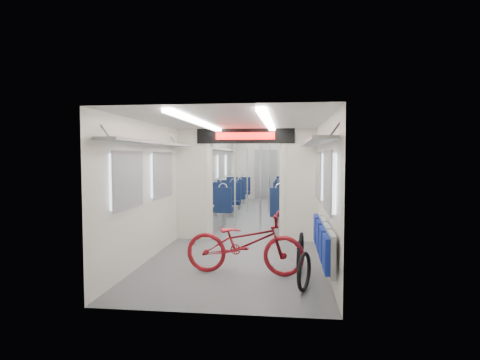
{
  "coord_description": "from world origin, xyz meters",
  "views": [
    {
      "loc": [
        0.85,
        -10.26,
        1.74
      ],
      "look_at": [
        -0.14,
        -1.81,
        1.23
      ],
      "focal_mm": 30.0,
      "sensor_mm": 36.0,
      "label": 1
    }
  ],
  "objects_px": {
    "seat_bay_far_left": "(235,191)",
    "stanchion_far_right": "(269,175)",
    "stanchion_near_right": "(260,182)",
    "bicycle": "(245,243)",
    "bike_hoop_a": "(304,274)",
    "stanchion_far_left": "(247,175)",
    "bike_hoop_c": "(301,251)",
    "bike_hoop_b": "(300,259)",
    "stanchion_near_left": "(235,182)",
    "seat_bay_far_right": "(289,191)",
    "seat_bay_near_left": "(220,201)",
    "seat_bay_near_right": "(290,203)",
    "flip_bench": "(323,240)"
  },
  "relations": [
    {
      "from": "bicycle",
      "to": "seat_bay_near_right",
      "type": "height_order",
      "value": "seat_bay_near_right"
    },
    {
      "from": "bike_hoop_b",
      "to": "seat_bay_near_right",
      "type": "distance_m",
      "value": 4.34
    },
    {
      "from": "seat_bay_near_right",
      "to": "stanchion_far_right",
      "type": "relative_size",
      "value": 0.95
    },
    {
      "from": "seat_bay_near_right",
      "to": "stanchion_near_right",
      "type": "bearing_deg",
      "value": -123.28
    },
    {
      "from": "stanchion_near_right",
      "to": "bike_hoop_a",
      "type": "bearing_deg",
      "value": -78.34
    },
    {
      "from": "seat_bay_far_left",
      "to": "stanchion_near_left",
      "type": "distance_m",
      "value": 4.74
    },
    {
      "from": "stanchion_near_right",
      "to": "stanchion_far_right",
      "type": "xyz_separation_m",
      "value": [
        0.06,
        3.12,
        0.0
      ]
    },
    {
      "from": "bike_hoop_a",
      "to": "bike_hoop_b",
      "type": "bearing_deg",
      "value": 92.59
    },
    {
      "from": "stanchion_near_right",
      "to": "stanchion_far_left",
      "type": "xyz_separation_m",
      "value": [
        -0.61,
        3.06,
        0.0
      ]
    },
    {
      "from": "bike_hoop_b",
      "to": "bike_hoop_c",
      "type": "distance_m",
      "value": 0.44
    },
    {
      "from": "bike_hoop_a",
      "to": "seat_bay_near_right",
      "type": "height_order",
      "value": "seat_bay_near_right"
    },
    {
      "from": "flip_bench",
      "to": "bike_hoop_c",
      "type": "relative_size",
      "value": 3.88
    },
    {
      "from": "bike_hoop_a",
      "to": "seat_bay_near_right",
      "type": "distance_m",
      "value": 5.09
    },
    {
      "from": "bike_hoop_a",
      "to": "seat_bay_far_left",
      "type": "xyz_separation_m",
      "value": [
        -2.01,
        8.56,
        0.3
      ]
    },
    {
      "from": "seat_bay_far_left",
      "to": "stanchion_far_right",
      "type": "bearing_deg",
      "value": -48.64
    },
    {
      "from": "bike_hoop_b",
      "to": "stanchion_far_right",
      "type": "xyz_separation_m",
      "value": [
        -0.73,
        6.39,
        0.92
      ]
    },
    {
      "from": "bike_hoop_c",
      "to": "seat_bay_far_left",
      "type": "xyz_separation_m",
      "value": [
        -2.02,
        7.37,
        0.29
      ]
    },
    {
      "from": "bike_hoop_a",
      "to": "seat_bay_near_left",
      "type": "bearing_deg",
      "value": 110.17
    },
    {
      "from": "bike_hoop_c",
      "to": "seat_bay_near_right",
      "type": "xyz_separation_m",
      "value": [
        -0.15,
        3.89,
        0.31
      ]
    },
    {
      "from": "bicycle",
      "to": "bike_hoop_c",
      "type": "height_order",
      "value": "bicycle"
    },
    {
      "from": "seat_bay_far_right",
      "to": "stanchion_far_left",
      "type": "bearing_deg",
      "value": -133.26
    },
    {
      "from": "bicycle",
      "to": "bike_hoop_a",
      "type": "bearing_deg",
      "value": -124.72
    },
    {
      "from": "bicycle",
      "to": "stanchion_far_right",
      "type": "relative_size",
      "value": 0.76
    },
    {
      "from": "seat_bay_far_left",
      "to": "stanchion_near_left",
      "type": "xyz_separation_m",
      "value": [
        0.61,
        -4.66,
        0.62
      ]
    },
    {
      "from": "bike_hoop_c",
      "to": "seat_bay_near_left",
      "type": "relative_size",
      "value": 0.27
    },
    {
      "from": "bike_hoop_b",
      "to": "stanchion_near_left",
      "type": "xyz_separation_m",
      "value": [
        -1.37,
        3.14,
        0.92
      ]
    },
    {
      "from": "bike_hoop_a",
      "to": "seat_bay_far_right",
      "type": "distance_m",
      "value": 8.48
    },
    {
      "from": "seat_bay_near_left",
      "to": "seat_bay_near_right",
      "type": "relative_size",
      "value": 0.93
    },
    {
      "from": "bike_hoop_b",
      "to": "stanchion_near_right",
      "type": "height_order",
      "value": "stanchion_near_right"
    },
    {
      "from": "seat_bay_far_right",
      "to": "stanchion_far_left",
      "type": "distance_m",
      "value": 1.99
    },
    {
      "from": "flip_bench",
      "to": "bike_hoop_a",
      "type": "relative_size",
      "value": 4.09
    },
    {
      "from": "seat_bay_near_right",
      "to": "seat_bay_far_right",
      "type": "height_order",
      "value": "seat_bay_near_right"
    },
    {
      "from": "seat_bay_near_right",
      "to": "seat_bay_near_left",
      "type": "bearing_deg",
      "value": 167.81
    },
    {
      "from": "bike_hoop_c",
      "to": "bike_hoop_b",
      "type": "bearing_deg",
      "value": -95.12
    },
    {
      "from": "flip_bench",
      "to": "seat_bay_near_left",
      "type": "distance_m",
      "value": 5.5
    },
    {
      "from": "bike_hoop_a",
      "to": "bike_hoop_b",
      "type": "relative_size",
      "value": 1.0
    },
    {
      "from": "bike_hoop_b",
      "to": "seat_bay_far_left",
      "type": "height_order",
      "value": "seat_bay_far_left"
    },
    {
      "from": "seat_bay_far_right",
      "to": "seat_bay_far_left",
      "type": "bearing_deg",
      "value": 177.14
    },
    {
      "from": "seat_bay_near_left",
      "to": "stanchion_near_right",
      "type": "distance_m",
      "value": 1.97
    },
    {
      "from": "stanchion_near_right",
      "to": "stanchion_far_left",
      "type": "bearing_deg",
      "value": 101.25
    },
    {
      "from": "bike_hoop_a",
      "to": "stanchion_near_right",
      "type": "distance_m",
      "value": 4.21
    },
    {
      "from": "bike_hoop_c",
      "to": "seat_bay_far_right",
      "type": "distance_m",
      "value": 7.29
    },
    {
      "from": "stanchion_far_right",
      "to": "bike_hoop_a",
      "type": "bearing_deg",
      "value": -83.87
    },
    {
      "from": "bicycle",
      "to": "seat_bay_far_left",
      "type": "height_order",
      "value": "seat_bay_far_left"
    },
    {
      "from": "flip_bench",
      "to": "bike_hoop_a",
      "type": "bearing_deg",
      "value": -120.11
    },
    {
      "from": "seat_bay_near_right",
      "to": "stanchion_near_right",
      "type": "xyz_separation_m",
      "value": [
        -0.69,
        -1.05,
        0.59
      ]
    },
    {
      "from": "bike_hoop_a",
      "to": "bike_hoop_c",
      "type": "bearing_deg",
      "value": 89.76
    },
    {
      "from": "stanchion_near_right",
      "to": "stanchion_far_right",
      "type": "bearing_deg",
      "value": 88.83
    },
    {
      "from": "stanchion_near_right",
      "to": "stanchion_near_left",
      "type": "bearing_deg",
      "value": -167.3
    },
    {
      "from": "flip_bench",
      "to": "stanchion_far_right",
      "type": "bearing_deg",
      "value": 98.89
    }
  ]
}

